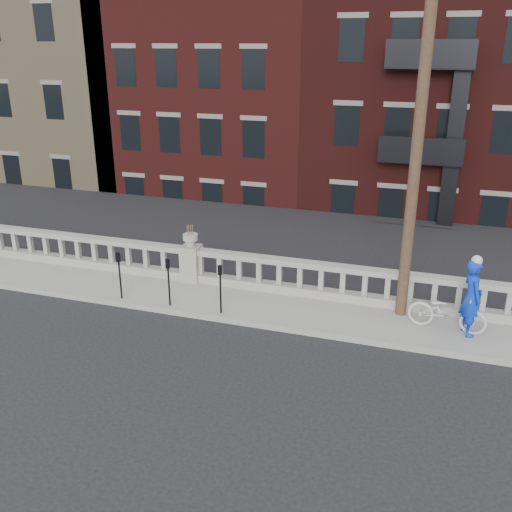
# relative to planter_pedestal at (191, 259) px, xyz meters

# --- Properties ---
(ground) EXTENTS (120.00, 120.00, 0.00)m
(ground) POSITION_rel_planter_pedestal_xyz_m (0.00, -3.95, -0.83)
(ground) COLOR black
(ground) RESTS_ON ground
(sidewalk) EXTENTS (32.00, 2.20, 0.15)m
(sidewalk) POSITION_rel_planter_pedestal_xyz_m (0.00, -0.95, -0.76)
(sidewalk) COLOR gray
(sidewalk) RESTS_ON ground
(balustrade) EXTENTS (28.00, 0.34, 1.03)m
(balustrade) POSITION_rel_planter_pedestal_xyz_m (0.00, 0.00, -0.19)
(balustrade) COLOR gray
(balustrade) RESTS_ON sidewalk
(planter_pedestal) EXTENTS (0.55, 0.55, 1.76)m
(planter_pedestal) POSITION_rel_planter_pedestal_xyz_m (0.00, 0.00, 0.00)
(planter_pedestal) COLOR gray
(planter_pedestal) RESTS_ON sidewalk
(lower_level) EXTENTS (80.00, 44.00, 20.80)m
(lower_level) POSITION_rel_planter_pedestal_xyz_m (0.56, 19.09, 1.80)
(lower_level) COLOR #605E59
(lower_level) RESTS_ON ground
(utility_pole) EXTENTS (1.60, 0.28, 10.00)m
(utility_pole) POSITION_rel_planter_pedestal_xyz_m (6.20, -0.35, 4.41)
(utility_pole) COLOR #422D1E
(utility_pole) RESTS_ON sidewalk
(parking_meter_b) EXTENTS (0.10, 0.09, 1.36)m
(parking_meter_b) POSITION_rel_planter_pedestal_xyz_m (-1.36, -1.80, 0.17)
(parking_meter_b) COLOR black
(parking_meter_b) RESTS_ON sidewalk
(parking_meter_c) EXTENTS (0.10, 0.09, 1.36)m
(parking_meter_c) POSITION_rel_planter_pedestal_xyz_m (0.14, -1.80, 0.17)
(parking_meter_c) COLOR black
(parking_meter_c) RESTS_ON sidewalk
(parking_meter_d) EXTENTS (0.10, 0.09, 1.36)m
(parking_meter_d) POSITION_rel_planter_pedestal_xyz_m (1.64, -1.80, 0.17)
(parking_meter_d) COLOR black
(parking_meter_d) RESTS_ON sidewalk
(bicycle) EXTENTS (1.96, 0.85, 1.00)m
(bicycle) POSITION_rel_planter_pedestal_xyz_m (7.34, -0.91, -0.18)
(bicycle) COLOR silver
(bicycle) RESTS_ON sidewalk
(cyclist) EXTENTS (0.70, 0.84, 1.96)m
(cyclist) POSITION_rel_planter_pedestal_xyz_m (7.85, -0.97, 0.30)
(cyclist) COLOR #0D34D1
(cyclist) RESTS_ON sidewalk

